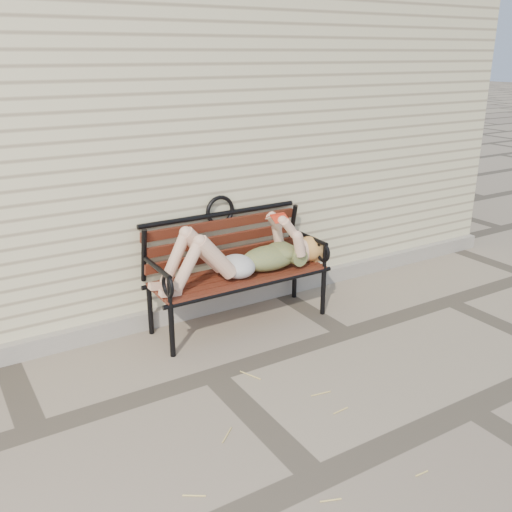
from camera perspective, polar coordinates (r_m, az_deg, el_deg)
ground at (r=4.25m, az=-4.34°, el=-11.80°), size 80.00×80.00×0.00m
house_wall at (r=6.49m, az=-17.27°, el=12.52°), size 8.00×4.00×3.00m
foundation_strip at (r=4.99m, az=-9.51°, el=-5.97°), size 8.00×0.10×0.15m
garden_bench at (r=4.83m, az=-2.28°, el=0.12°), size 1.65×0.66×1.07m
reading_woman at (r=4.71m, az=-1.36°, el=0.11°), size 1.56×0.35×0.49m
straw_scatter at (r=3.50m, az=1.53°, el=-19.48°), size 2.53×1.60×0.01m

